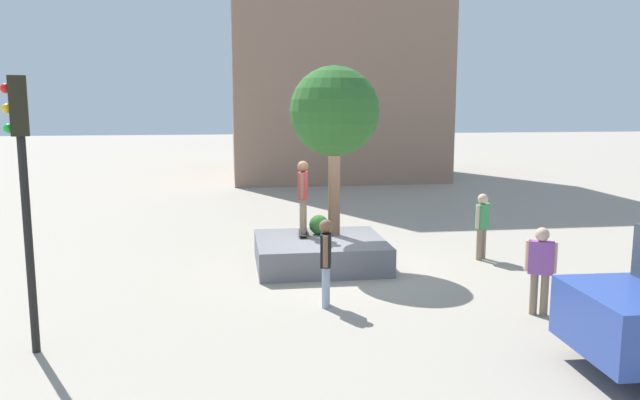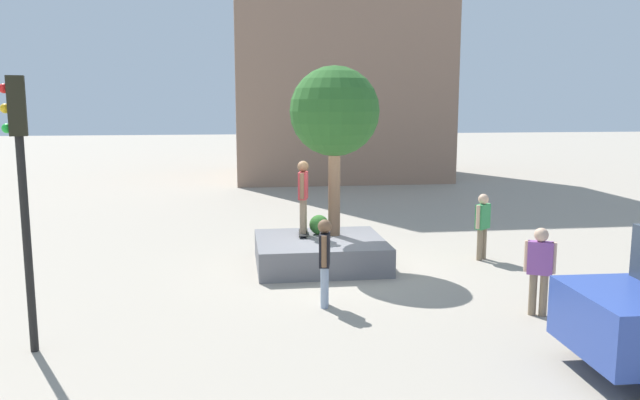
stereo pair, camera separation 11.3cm
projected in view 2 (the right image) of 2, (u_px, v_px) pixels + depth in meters
ground_plane at (337, 268)px, 14.20m from camera, size 120.00×120.00×0.00m
planter_ledge at (320, 252)px, 14.36m from camera, size 2.90×2.62×0.63m
plaza_tree at (334, 113)px, 14.28m from camera, size 2.06×2.06×3.92m
boxwood_shrub at (319, 225)px, 14.77m from camera, size 0.46×0.46×0.46m
skateboard at (303, 233)px, 14.67m from camera, size 0.29×0.82×0.07m
skateboarder at (303, 191)px, 14.51m from camera, size 0.29×0.56×1.68m
traffic_light_corner at (20, 166)px, 9.02m from camera, size 0.37×0.33×4.09m
bystander_watching at (483, 222)px, 14.81m from camera, size 0.44×0.41×1.59m
pedestrian_crossing at (540, 265)px, 10.90m from camera, size 0.48×0.35×1.57m
passerby_with_bag at (325, 257)px, 11.39m from camera, size 0.26×0.54×1.63m
plaza_lowrise_south at (335, 26)px, 31.14m from camera, size 9.96×8.58×14.92m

